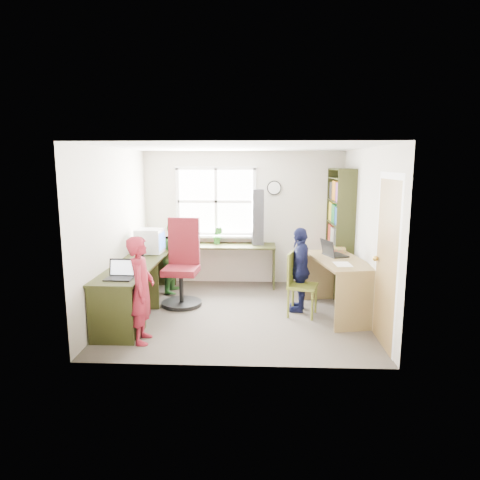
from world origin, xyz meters
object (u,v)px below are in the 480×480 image
Objects in this scene: right_desk at (339,274)px; wooden_chair at (298,282)px; laptop_right at (332,252)px; person_green at (177,255)px; bookshelf at (339,234)px; swivel_chair at (182,268)px; cd_tower at (258,217)px; laptop_left at (121,274)px; potted_plant at (218,236)px; person_navy at (300,269)px; l_desk at (146,287)px; person_red at (141,290)px; crt_monitor at (150,241)px.

right_desk is 1.65× the size of wooden_chair.
laptop_right is 2.62m from person_green.
swivel_chair is (-2.56, -0.80, -0.42)m from bookshelf.
cd_tower is (-1.12, 1.22, 0.36)m from laptop_right.
person_green is (0.35, 1.91, -0.17)m from laptop_left.
person_navy reaches higher than potted_plant.
person_green reaches higher than laptop_left.
person_green is (-1.37, -0.44, -0.60)m from cd_tower.
person_red is (0.16, -0.80, 0.21)m from l_desk.
bookshelf is 4.75× the size of laptop_right.
right_desk is 3.43× the size of laptop_right.
crt_monitor is at bearing 92.06° from laptop_left.
wooden_chair is at bearing -110.14° from person_green.
potted_plant is 0.24× the size of person_red.
wooden_chair is 2.91× the size of potted_plant.
person_navy reaches higher than l_desk.
person_navy reaches higher than laptop_left.
l_desk is 8.50× the size of laptop_left.
cd_tower reaches higher than l_desk.
crt_monitor is 0.44× the size of cd_tower.
bookshelf is at bearing -56.27° from person_red.
person_red is (-2.79, -2.27, -0.34)m from bookshelf.
wooden_chair is (2.16, 0.24, 0.04)m from l_desk.
potted_plant is (1.01, 2.36, 0.10)m from laptop_left.
l_desk is 2.48m from cd_tower.
l_desk is at bearing -157.91° from wooden_chair.
person_navy is (2.01, -0.87, -0.01)m from person_green.
wooden_chair is at bearing 6.32° from l_desk.
person_navy is (-0.75, -1.03, -0.37)m from bookshelf.
l_desk is 0.71m from laptop_left.
cd_tower is (1.73, 0.83, 0.29)m from crt_monitor.
cd_tower is (-0.59, 1.51, 0.74)m from wooden_chair.
swivel_chair is 1.36× the size of cd_tower.
swivel_chair is 1.82m from person_navy.
laptop_right is (2.84, -0.39, -0.07)m from crt_monitor.
bookshelf reaches higher than person_green.
potted_plant reaches higher than l_desk.
laptop_right is 0.35× the size of person_navy.
bookshelf is at bearing 72.75° from wooden_chair.
person_navy is at bearing 80.26° from laptop_right.
person_navy is (-0.55, 0.12, 0.04)m from right_desk.
person_navy is (0.05, 0.20, 0.13)m from wooden_chair.
person_red reaches higher than person_green.
right_desk is 2.99m from crt_monitor.
crt_monitor is 0.34× the size of person_green.
person_navy reaches higher than crt_monitor.
laptop_left is at bearing -132.72° from cd_tower.
right_desk is 0.61m from wooden_chair.
swivel_chair is 1.01× the size of person_red.
person_red is 1.04× the size of person_green.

